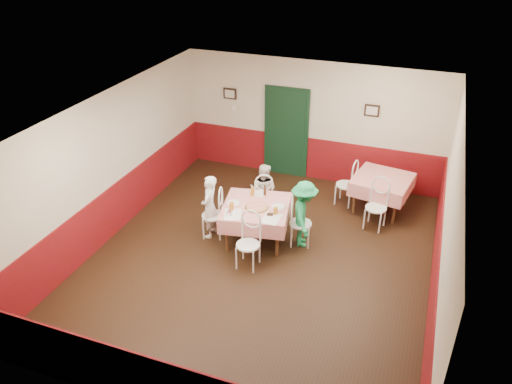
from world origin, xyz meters
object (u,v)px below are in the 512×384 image
(chair_second_b, at_px, (376,208))
(glass_c, at_px, (252,192))
(chair_right, at_px, (301,224))
(chair_near, at_px, (248,245))
(diner_left, at_px, (210,207))
(diner_right, at_px, (304,214))
(pizza, at_px, (257,207))
(wallet, at_px, (270,214))
(chair_left, at_px, (213,215))
(beer_bottle, at_px, (265,191))
(second_table, at_px, (381,194))
(chair_far, at_px, (263,198))
(glass_b, at_px, (276,211))
(chair_second_a, at_px, (346,185))
(glass_a, at_px, (232,206))
(main_table, at_px, (256,223))
(diner_far, at_px, (263,190))

(chair_second_b, bearing_deg, glass_c, -149.66)
(chair_right, xyz_separation_m, chair_near, (-0.68, -0.99, 0.00))
(diner_left, xyz_separation_m, diner_right, (1.77, 0.33, 0.02))
(pizza, height_order, wallet, pizza)
(chair_left, relative_size, beer_bottle, 4.44)
(pizza, bearing_deg, diner_left, -174.12)
(chair_near, bearing_deg, second_table, 55.88)
(chair_far, bearing_deg, glass_b, 96.31)
(chair_far, height_order, chair_second_b, same)
(chair_near, xyz_separation_m, chair_second_a, (1.18, 2.80, 0.00))
(glass_a, xyz_separation_m, diner_left, (-0.52, 0.14, -0.19))
(glass_a, bearing_deg, main_table, 39.46)
(chair_second_a, xyz_separation_m, diner_left, (-2.22, -2.13, 0.19))
(chair_left, xyz_separation_m, diner_far, (0.67, 1.04, 0.14))
(chair_near, xyz_separation_m, pizza, (-0.12, 0.77, 0.32))
(glass_a, relative_size, glass_c, 1.04)
(chair_far, xyz_separation_m, glass_b, (0.59, -1.00, 0.38))
(chair_second_b, relative_size, diner_far, 0.76)
(chair_left, xyz_separation_m, chair_right, (1.67, 0.31, 0.00))
(wallet, relative_size, diner_left, 0.09)
(chair_far, relative_size, diner_right, 0.68)
(glass_a, xyz_separation_m, glass_c, (0.17, 0.65, -0.00))
(pizza, relative_size, beer_bottle, 2.02)
(main_table, distance_m, chair_near, 0.85)
(pizza, bearing_deg, wallet, -25.99)
(chair_second_a, distance_m, glass_c, 2.26)
(second_table, height_order, chair_near, chair_near)
(second_table, height_order, pizza, pizza)
(glass_c, bearing_deg, chair_left, -141.61)
(chair_far, bearing_deg, chair_near, 76.11)
(glass_a, relative_size, diner_left, 0.12)
(chair_near, bearing_deg, beer_bottle, 96.43)
(chair_far, bearing_deg, chair_right, 121.11)
(chair_left, distance_m, chair_near, 1.20)
(glass_a, bearing_deg, second_table, 42.74)
(main_table, bearing_deg, chair_right, 10.56)
(chair_second_b, xyz_separation_m, glass_b, (-1.64, -1.37, 0.38))
(main_table, height_order, chair_far, chair_far)
(glass_a, bearing_deg, chair_second_a, 53.09)
(chair_near, xyz_separation_m, glass_a, (-0.52, 0.53, 0.38))
(chair_far, bearing_deg, diner_right, 122.75)
(chair_left, relative_size, chair_second_b, 1.00)
(chair_second_b, xyz_separation_m, beer_bottle, (-2.06, -0.78, 0.41))
(chair_left, xyz_separation_m, glass_b, (1.27, -0.01, 0.38))
(glass_b, bearing_deg, chair_left, 179.70)
(diner_far, bearing_deg, pizza, 99.73)
(wallet, xyz_separation_m, diner_right, (0.53, 0.39, -0.11))
(chair_left, distance_m, wallet, 1.23)
(chair_second_b, relative_size, beer_bottle, 4.44)
(chair_near, distance_m, diner_left, 1.25)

